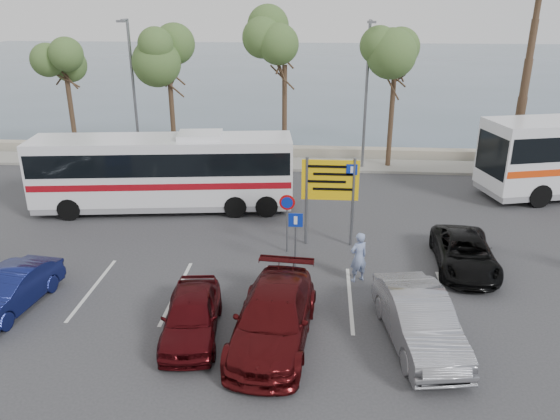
# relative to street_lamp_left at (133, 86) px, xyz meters

# --- Properties ---
(ground) EXTENTS (120.00, 120.00, 0.00)m
(ground) POSITION_rel_street_lamp_left_xyz_m (10.00, -13.52, -4.60)
(ground) COLOR #343437
(ground) RESTS_ON ground
(kerb_strip) EXTENTS (44.00, 2.40, 0.15)m
(kerb_strip) POSITION_rel_street_lamp_left_xyz_m (10.00, 0.48, -4.52)
(kerb_strip) COLOR gray
(kerb_strip) RESTS_ON ground
(seawall) EXTENTS (48.00, 0.80, 0.60)m
(seawall) POSITION_rel_street_lamp_left_xyz_m (10.00, 2.48, -4.30)
(seawall) COLOR #A39982
(seawall) RESTS_ON ground
(sea) EXTENTS (140.00, 140.00, 0.00)m
(sea) POSITION_rel_street_lamp_left_xyz_m (10.00, 46.48, -4.59)
(sea) COLOR #3F5664
(sea) RESTS_ON ground
(tree_far_left) EXTENTS (3.20, 3.20, 7.60)m
(tree_far_left) POSITION_rel_street_lamp_left_xyz_m (-4.00, 0.48, 1.73)
(tree_far_left) COLOR #382619
(tree_far_left) RESTS_ON kerb_strip
(tree_left) EXTENTS (3.20, 3.20, 7.20)m
(tree_left) POSITION_rel_street_lamp_left_xyz_m (2.00, 0.48, 1.41)
(tree_left) COLOR #382619
(tree_left) RESTS_ON kerb_strip
(tree_mid) EXTENTS (3.20, 3.20, 8.00)m
(tree_mid) POSITION_rel_street_lamp_left_xyz_m (8.50, 0.48, 2.06)
(tree_mid) COLOR #382619
(tree_mid) RESTS_ON kerb_strip
(tree_right) EXTENTS (3.20, 3.20, 7.40)m
(tree_right) POSITION_rel_street_lamp_left_xyz_m (14.50, 0.48, 1.57)
(tree_right) COLOR #382619
(tree_right) RESTS_ON kerb_strip
(street_lamp_left) EXTENTS (0.45, 1.15, 8.01)m
(street_lamp_left) POSITION_rel_street_lamp_left_xyz_m (0.00, 0.00, 0.00)
(street_lamp_left) COLOR slate
(street_lamp_left) RESTS_ON kerb_strip
(street_lamp_right) EXTENTS (0.45, 1.15, 8.01)m
(street_lamp_right) POSITION_rel_street_lamp_left_xyz_m (13.00, 0.00, 0.00)
(street_lamp_right) COLOR slate
(street_lamp_right) RESTS_ON kerb_strip
(direction_sign) EXTENTS (2.20, 0.12, 3.60)m
(direction_sign) POSITION_rel_street_lamp_left_xyz_m (11.00, -10.32, -2.17)
(direction_sign) COLOR slate
(direction_sign) RESTS_ON ground
(sign_no_stop) EXTENTS (0.60, 0.08, 2.35)m
(sign_no_stop) POSITION_rel_street_lamp_left_xyz_m (9.40, -11.13, -3.02)
(sign_no_stop) COLOR slate
(sign_no_stop) RESTS_ON ground
(sign_parking) EXTENTS (0.50, 0.07, 2.25)m
(sign_parking) POSITION_rel_street_lamp_left_xyz_m (9.80, -12.73, -3.13)
(sign_parking) COLOR slate
(sign_parking) RESTS_ON ground
(lane_markings) EXTENTS (12.02, 4.20, 0.01)m
(lane_markings) POSITION_rel_street_lamp_left_xyz_m (8.86, -14.52, -4.60)
(lane_markings) COLOR silver
(lane_markings) RESTS_ON ground
(coach_bus_left) EXTENTS (11.84, 3.88, 3.62)m
(coach_bus_left) POSITION_rel_street_lamp_left_xyz_m (3.50, -7.02, -2.92)
(coach_bus_left) COLOR white
(coach_bus_left) RESTS_ON ground
(car_blue) EXTENTS (1.85, 4.06, 1.29)m
(car_blue) POSITION_rel_street_lamp_left_xyz_m (1.00, -15.93, -3.95)
(car_blue) COLOR #10174E
(car_blue) RESTS_ON ground
(car_maroon) EXTENTS (2.54, 5.33, 1.50)m
(car_maroon) POSITION_rel_street_lamp_left_xyz_m (9.40, -17.02, -3.85)
(car_maroon) COLOR #470B0D
(car_maroon) RESTS_ON ground
(car_red) EXTENTS (1.99, 4.06, 1.33)m
(car_red) POSITION_rel_street_lamp_left_xyz_m (7.00, -16.93, -3.93)
(car_red) COLOR #42090D
(car_red) RESTS_ON ground
(suv_black) EXTENTS (2.28, 4.49, 1.22)m
(suv_black) POSITION_rel_street_lamp_left_xyz_m (15.90, -12.02, -3.99)
(suv_black) COLOR black
(suv_black) RESTS_ON ground
(car_silver_b) EXTENTS (2.32, 4.81, 1.52)m
(car_silver_b) POSITION_rel_street_lamp_left_xyz_m (13.50, -16.84, -3.84)
(car_silver_b) COLOR gray
(car_silver_b) RESTS_ON ground
(pedestrian_near) EXTENTS (0.79, 0.70, 1.82)m
(pedestrian_near) POSITION_rel_street_lamp_left_xyz_m (12.00, -13.26, -3.69)
(pedestrian_near) COLOR #7C8DB5
(pedestrian_near) RESTS_ON ground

